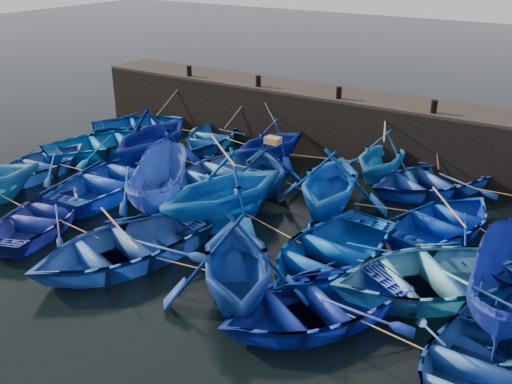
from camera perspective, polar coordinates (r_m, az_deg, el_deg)
The scene contains 33 objects.
ground at distance 17.75m, azimuth -5.63°, elevation -5.58°, with size 120.00×120.00×0.00m, color black.
quay_wall at distance 25.63m, azimuth 8.93°, elevation 6.68°, with size 26.00×2.50×2.50m, color black.
quay_top at distance 25.28m, azimuth 9.12°, elevation 9.52°, with size 26.00×2.50×0.12m, color black.
bollard_0 at distance 28.57m, azimuth -6.70°, elevation 11.93°, with size 0.24×0.24×0.50m, color black.
bollard_1 at distance 26.27m, azimuth 0.23°, elevation 11.05°, with size 0.24×0.24×0.50m, color black.
bollard_2 at distance 24.41m, azimuth 8.28°, elevation 9.81°, with size 0.24×0.24×0.50m, color black.
bollard_3 at distance 23.10m, azimuth 17.38°, elevation 8.17°, with size 0.24×0.24×0.50m, color black.
boat_0 at distance 28.75m, azimuth -11.53°, elevation 6.74°, with size 3.22×4.51×0.93m, color #033B9F.
boat_1 at distance 26.31m, azimuth -4.69°, elevation 5.53°, with size 3.15×4.40×0.91m, color blue.
boat_2 at distance 24.04m, azimuth 1.51°, elevation 5.11°, with size 3.18×3.69×1.94m, color navy.
boat_3 at distance 22.81m, azimuth 12.52°, elevation 3.62°, with size 3.35×3.89×2.05m, color #1662B5.
boat_4 at distance 22.18m, azimuth 16.93°, elevation 1.17°, with size 3.62×5.06×1.05m, color navy.
boat_6 at distance 25.99m, azimuth -14.84°, elevation 4.77°, with size 3.75×5.24×1.09m, color #0455A0.
boat_7 at distance 24.26m, azimuth -10.30°, elevation 5.65°, with size 4.17×4.83×2.54m, color navy.
boat_8 at distance 22.15m, azimuth -3.88°, elevation 2.12°, with size 3.52×4.91×1.02m, color blue.
boat_9 at distance 21.25m, azimuth 0.98°, elevation 2.54°, with size 3.17×3.68×1.94m, color navy.
boat_10 at distance 19.59m, azimuth 7.53°, elevation 1.20°, with size 3.97×4.60×2.42m, color blue.
boat_11 at distance 19.21m, azimuth 18.49°, elevation -2.75°, with size 3.36×4.70×0.97m, color #0127A6.
boat_13 at distance 24.68m, azimuth -20.37°, elevation 2.82°, with size 3.17×4.43×0.92m, color #1B4491.
boat_14 at distance 21.92m, azimuth -14.04°, elevation 1.37°, with size 3.95×5.53×1.15m, color #1035AE.
boat_15 at distance 20.19m, azimuth -9.79°, elevation 0.79°, with size 1.75×4.65×1.80m, color #22409F.
boat_16 at distance 18.68m, azimuth -3.26°, elevation 0.44°, with size 4.19×4.86×2.56m, color blue.
boat_17 at distance 16.49m, azimuth 7.26°, elevation -5.92°, with size 3.82×5.33×1.11m, color #0038A1.
boat_18 at distance 15.90m, azimuth 17.00°, elevation -7.96°, with size 4.03×5.64×1.17m, color #3582C8.
boat_19 at distance 15.42m, azimuth 23.62°, elevation -8.68°, with size 1.77×4.70×1.82m, color navy.
boat_21 at distance 19.85m, azimuth -20.63°, elevation -2.27°, with size 3.18×4.45×0.92m, color navy.
boat_22 at distance 17.08m, azimuth -13.40°, elevation -5.23°, with size 3.96×5.53×1.15m, color #1E479A.
boat_23 at distance 14.74m, azimuth -2.02°, elevation -6.81°, with size 3.85×4.46×2.35m, color navy.
boat_24 at distance 14.33m, azimuth 5.74°, elevation -10.97°, with size 3.67×5.14×1.07m, color #132CAA.
boat_25 at distance 13.25m, azimuth 20.60°, elevation -16.32°, with size 3.21×4.49×0.93m, color navy.
wooden_crate at distance 20.73m, azimuth 1.71°, elevation 5.18°, with size 0.55×0.41×0.24m, color olive.
mooring_ropes at distance 21.43m, azimuth 2.19°, elevation 2.46°, with size 18.40×11.48×2.10m.
loose_oars at distance 18.62m, azimuth 4.63°, elevation 1.76°, with size 9.73×12.27×1.64m.
Camera 1 is at (9.79, -12.00, 8.68)m, focal length 40.00 mm.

